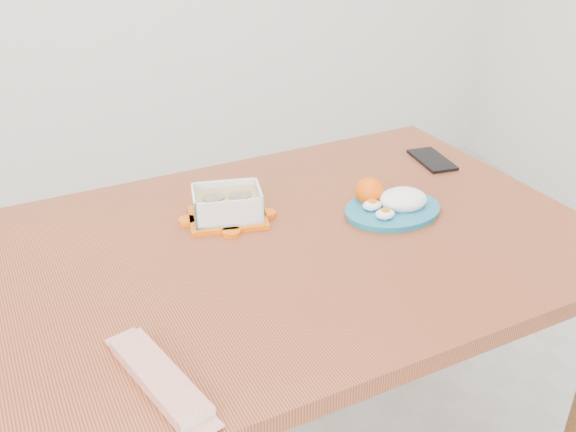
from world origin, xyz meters
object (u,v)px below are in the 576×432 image
object	(u,v)px
food_container	(227,205)
smartphone	(432,160)
dining_table	(288,273)
rice_plate	(396,204)
orange_fruit	(369,192)

from	to	relation	value
food_container	smartphone	size ratio (longest dim) A/B	1.25
food_container	smartphone	bearing A→B (deg)	20.53
dining_table	smartphone	world-z (taller)	smartphone
dining_table	rice_plate	distance (m)	0.30
orange_fruit	smartphone	xyz separation A→B (m)	(0.28, 0.17, -0.03)
dining_table	orange_fruit	distance (m)	0.28
dining_table	smartphone	distance (m)	0.59
smartphone	rice_plate	bearing A→B (deg)	-133.54
dining_table	rice_plate	world-z (taller)	rice_plate
rice_plate	smartphone	size ratio (longest dim) A/B	1.60
orange_fruit	rice_plate	xyz separation A→B (m)	(0.04, -0.06, -0.01)
dining_table	rice_plate	xyz separation A→B (m)	(0.28, 0.03, 0.11)
dining_table	orange_fruit	bearing A→B (deg)	13.74
dining_table	orange_fruit	world-z (taller)	orange_fruit
dining_table	food_container	xyz separation A→B (m)	(-0.10, 0.14, 0.12)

